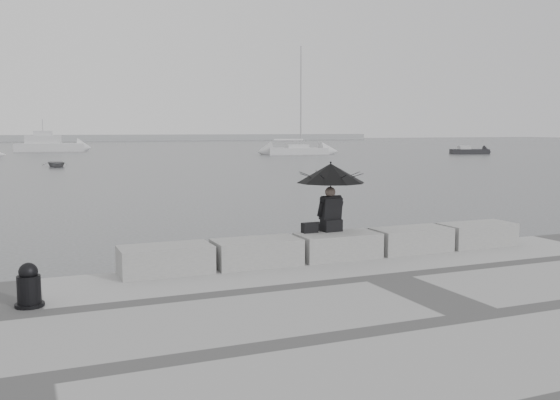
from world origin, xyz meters
name	(u,v)px	position (x,y,z in m)	size (l,w,h in m)	color
ground	(327,278)	(0.00, 0.00, 0.00)	(360.00, 360.00, 0.00)	#3F4143
stone_block_far_left	(165,260)	(-3.40, -0.45, 0.75)	(1.60, 0.80, 0.50)	gray
stone_block_left	(257,253)	(-1.70, -0.45, 0.75)	(1.60, 0.80, 0.50)	gray
stone_block_centre	(338,246)	(0.00, -0.45, 0.75)	(1.60, 0.80, 0.50)	gray
stone_block_right	(411,240)	(1.70, -0.45, 0.75)	(1.60, 0.80, 0.50)	gray
stone_block_far_right	(477,235)	(3.40, -0.45, 0.75)	(1.60, 0.80, 0.50)	gray
seated_person	(331,179)	(0.00, -0.13, 2.04)	(1.36, 1.36, 1.39)	black
bag	(310,228)	(-0.48, -0.16, 1.10)	(0.30, 0.17, 0.19)	black
mooring_bollard	(29,288)	(-5.64, -1.73, 0.77)	(0.41, 0.41, 0.64)	black
distant_landmass	(7,138)	(-8.14, 154.51, 0.90)	(180.00, 8.00, 2.80)	gray
sailboat_right	(297,150)	(25.23, 57.32, 0.53)	(7.51, 3.56, 12.90)	#B9B9BC
motor_cruiser	(50,145)	(-1.64, 79.58, 0.89)	(9.32, 4.42, 4.50)	#B9B9BC
small_motorboat	(469,151)	(45.29, 50.44, 0.32)	(4.80, 3.05, 1.10)	black
dinghy	(56,164)	(-2.92, 42.22, 0.25)	(2.97, 1.26, 0.50)	gray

